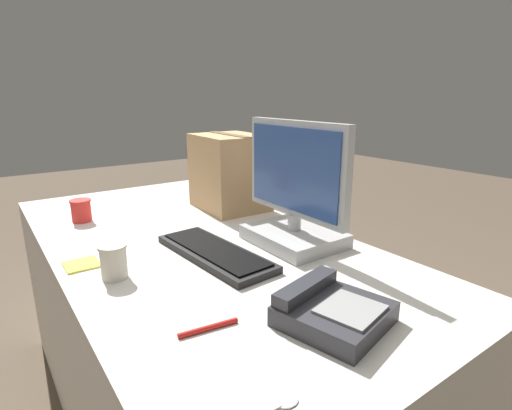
{
  "coord_description": "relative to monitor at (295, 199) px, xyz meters",
  "views": [
    {
      "loc": [
        1.19,
        -0.58,
        1.25
      ],
      "look_at": [
        0.21,
        0.12,
        0.91
      ],
      "focal_mm": 28.0,
      "sensor_mm": 36.0,
      "label": 1
    }
  ],
  "objects": [
    {
      "name": "sticky_note_pad",
      "position": [
        -0.22,
        -0.63,
        -0.15
      ],
      "size": [
        0.1,
        0.1,
        0.01
      ],
      "color": "#E5DB4C",
      "rests_on": "office_desk"
    },
    {
      "name": "desk_phone",
      "position": [
        0.42,
        -0.25,
        -0.12
      ],
      "size": [
        0.25,
        0.25,
        0.08
      ],
      "rotation": [
        0.0,
        0.0,
        0.24
      ],
      "color": "#2D2D33",
      "rests_on": "office_desk"
    },
    {
      "name": "spoon",
      "position": [
        0.55,
        -0.51,
        -0.15
      ],
      "size": [
        0.03,
        0.15,
        0.0
      ],
      "rotation": [
        0.0,
        0.0,
        1.5
      ],
      "color": "silver",
      "rests_on": "office_desk"
    },
    {
      "name": "paper_cup_left",
      "position": [
        -0.67,
        -0.53,
        -0.11
      ],
      "size": [
        0.08,
        0.08,
        0.09
      ],
      "color": "red",
      "rests_on": "office_desk"
    },
    {
      "name": "paper_cup_right",
      "position": [
        -0.08,
        -0.57,
        -0.1
      ],
      "size": [
        0.08,
        0.08,
        0.1
      ],
      "color": "beige",
      "rests_on": "office_desk"
    },
    {
      "name": "pen_marker",
      "position": [
        0.29,
        -0.49,
        -0.15
      ],
      "size": [
        0.03,
        0.14,
        0.01
      ],
      "rotation": [
        0.0,
        0.0,
        1.44
      ],
      "color": "red",
      "rests_on": "office_desk"
    },
    {
      "name": "office_desk",
      "position": [
        -0.23,
        -0.26,
        -0.53
      ],
      "size": [
        1.8,
        0.9,
        0.76
      ],
      "color": "beige",
      "rests_on": "ground_plane"
    },
    {
      "name": "monitor",
      "position": [
        0.0,
        0.0,
        0.0
      ],
      "size": [
        0.45,
        0.24,
        0.41
      ],
      "color": "#B7B7B7",
      "rests_on": "office_desk"
    },
    {
      "name": "cardboard_box",
      "position": [
        -0.49,
        0.06,
        0.01
      ],
      "size": [
        0.32,
        0.26,
        0.32
      ],
      "rotation": [
        0.0,
        0.0,
        -0.03
      ],
      "color": "tan",
      "rests_on": "office_desk"
    },
    {
      "name": "keyboard",
      "position": [
        -0.05,
        -0.28,
        -0.14
      ],
      "size": [
        0.46,
        0.19,
        0.03
      ],
      "rotation": [
        0.0,
        0.0,
        0.07
      ],
      "color": "black",
      "rests_on": "office_desk"
    }
  ]
}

